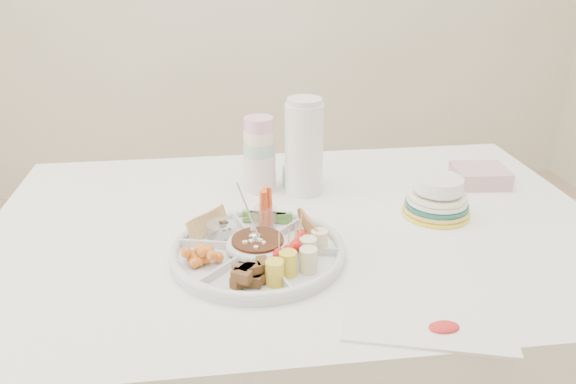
{
  "coord_description": "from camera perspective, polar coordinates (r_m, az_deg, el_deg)",
  "views": [
    {
      "loc": [
        -0.19,
        -1.22,
        1.4
      ],
      "look_at": [
        -0.03,
        -0.05,
        0.87
      ],
      "focal_mm": 35.0,
      "sensor_mm": 36.0,
      "label": 1
    }
  ],
  "objects": [
    {
      "name": "cup_stack",
      "position": [
        1.54,
        -2.95,
        4.41
      ],
      "size": [
        0.11,
        0.11,
        0.24
      ],
      "primitive_type": "cylinder",
      "rotation": [
        0.0,
        0.0,
        0.23
      ],
      "color": "silver",
      "rests_on": "dining_table"
    },
    {
      "name": "party_tray",
      "position": [
        1.24,
        -3.08,
        -5.7
      ],
      "size": [
        0.46,
        0.46,
        0.04
      ],
      "primitive_type": "cylinder",
      "rotation": [
        0.0,
        0.0,
        -0.25
      ],
      "color": "silver",
      "rests_on": "dining_table"
    },
    {
      "name": "placemat",
      "position": [
        1.06,
        13.99,
        -13.55
      ],
      "size": [
        0.32,
        0.19,
        0.01
      ],
      "primitive_type": "cube",
      "rotation": [
        0.0,
        0.0,
        -0.29
      ],
      "color": "white",
      "rests_on": "dining_table"
    },
    {
      "name": "tortillas",
      "position": [
        1.28,
        2.39,
        -3.72
      ],
      "size": [
        0.11,
        0.11,
        0.06
      ],
      "primitive_type": null,
      "rotation": [
        0.0,
        0.0,
        -0.25
      ],
      "color": "#B56C3D",
      "rests_on": "party_tray"
    },
    {
      "name": "granola_chunks",
      "position": [
        1.12,
        -4.21,
        -8.35
      ],
      "size": [
        0.12,
        0.12,
        0.04
      ],
      "primitive_type": null,
      "rotation": [
        0.0,
        0.0,
        -0.25
      ],
      "color": "brown",
      "rests_on": "party_tray"
    },
    {
      "name": "pita_raisins",
      "position": [
        1.31,
        -7.5,
        -3.15
      ],
      "size": [
        0.12,
        0.12,
        0.05
      ],
      "primitive_type": null,
      "rotation": [
        0.0,
        0.0,
        -0.25
      ],
      "color": "tan",
      "rests_on": "party_tray"
    },
    {
      "name": "flower_bowl",
      "position": [
        1.6,
        1.37,
        2.1
      ],
      "size": [
        0.11,
        0.11,
        0.08
      ],
      "primitive_type": "cylinder",
      "rotation": [
        0.0,
        0.0,
        -0.05
      ],
      "color": "#95C6AB",
      "rests_on": "dining_table"
    },
    {
      "name": "thermos",
      "position": [
        1.52,
        1.63,
        4.73
      ],
      "size": [
        0.12,
        0.12,
        0.27
      ],
      "primitive_type": "cylinder",
      "rotation": [
        0.0,
        0.0,
        0.13
      ],
      "color": "white",
      "rests_on": "dining_table"
    },
    {
      "name": "bean_dip",
      "position": [
        1.24,
        -3.09,
        -5.4
      ],
      "size": [
        0.14,
        0.14,
        0.04
      ],
      "primitive_type": "cylinder",
      "rotation": [
        0.0,
        0.0,
        -0.25
      ],
      "color": "black",
      "rests_on": "party_tray"
    },
    {
      "name": "napkin_stack",
      "position": [
        1.7,
        18.93,
        1.57
      ],
      "size": [
        0.16,
        0.14,
        0.05
      ],
      "primitive_type": "cube",
      "rotation": [
        0.0,
        0.0,
        -0.09
      ],
      "color": "#D2A1AD",
      "rests_on": "dining_table"
    },
    {
      "name": "cherries",
      "position": [
        1.2,
        -8.95,
        -6.29
      ],
      "size": [
        0.12,
        0.12,
        0.04
      ],
      "primitive_type": null,
      "rotation": [
        0.0,
        0.0,
        -0.25
      ],
      "color": "orange",
      "rests_on": "party_tray"
    },
    {
      "name": "plate_stack",
      "position": [
        1.46,
        14.95,
        -0.31
      ],
      "size": [
        0.19,
        0.19,
        0.11
      ],
      "primitive_type": "cylinder",
      "rotation": [
        0.0,
        0.0,
        -0.09
      ],
      "color": "gold",
      "rests_on": "dining_table"
    },
    {
      "name": "banana_tomato",
      "position": [
        1.15,
        1.88,
        -6.04
      ],
      "size": [
        0.14,
        0.14,
        0.1
      ],
      "primitive_type": null,
      "rotation": [
        0.0,
        0.0,
        -0.25
      ],
      "color": "#FFE375",
      "rests_on": "party_tray"
    },
    {
      "name": "dining_table",
      "position": [
        1.6,
        0.98,
        -15.37
      ],
      "size": [
        1.52,
        1.02,
        0.76
      ],
      "primitive_type": "cube",
      "color": "white",
      "rests_on": "floor"
    },
    {
      "name": "carrot_cucumber",
      "position": [
        1.34,
        -2.19,
        -1.41
      ],
      "size": [
        0.13,
        0.13,
        0.1
      ],
      "primitive_type": null,
      "rotation": [
        0.0,
        0.0,
        -0.25
      ],
      "color": "#F35A25",
      "rests_on": "party_tray"
    }
  ]
}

